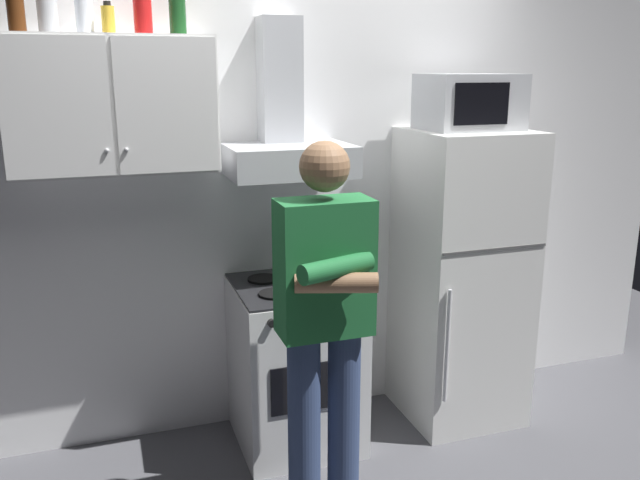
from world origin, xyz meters
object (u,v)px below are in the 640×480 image
at_px(stove_oven, 295,364).
at_px(cooking_pot, 327,277).
at_px(bottle_spice_jar, 108,19).
at_px(bottle_soda_red, 142,2).
at_px(refrigerator, 461,278).
at_px(upper_cabinet, 112,105).
at_px(bottle_canister_steel, 47,9).
at_px(bottle_wine_green, 177,0).
at_px(range_hood, 286,134).
at_px(microwave, 469,102).
at_px(person_standing, 325,321).

xyz_separation_m(stove_oven, cooking_pot, (0.13, -0.12, 0.49)).
height_order(bottle_spice_jar, bottle_soda_red, bottle_soda_red).
bearing_deg(refrigerator, upper_cabinet, 175.93).
relative_size(bottle_canister_steel, bottle_wine_green, 0.66).
distance_m(refrigerator, bottle_soda_red, 2.11).
bearing_deg(refrigerator, range_hood, 172.45).
distance_m(upper_cabinet, stove_oven, 1.55).
xyz_separation_m(stove_oven, bottle_wine_green, (-0.49, 0.13, 1.77)).
relative_size(microwave, bottle_soda_red, 1.68).
bearing_deg(microwave, bottle_canister_steel, 176.83).
xyz_separation_m(upper_cabinet, person_standing, (0.75, -0.73, -0.85)).
relative_size(person_standing, bottle_canister_steel, 7.85).
bearing_deg(upper_cabinet, range_hood, 0.09).
bearing_deg(refrigerator, stove_oven, -179.96).
height_order(range_hood, refrigerator, range_hood).
height_order(range_hood, cooking_pot, range_hood).
bearing_deg(bottle_soda_red, bottle_wine_green, 5.96).
xyz_separation_m(stove_oven, bottle_spice_jar, (-0.79, 0.11, 1.68)).
distance_m(upper_cabinet, bottle_canister_steel, 0.46).
xyz_separation_m(range_hood, bottle_spice_jar, (-0.79, -0.01, 0.51)).
bearing_deg(person_standing, cooking_pot, 69.70).
bearing_deg(bottle_soda_red, refrigerator, -4.18).
distance_m(range_hood, bottle_wine_green, 0.78).
bearing_deg(upper_cabinet, cooking_pot, -14.73).
bearing_deg(upper_cabinet, stove_oven, -8.90).
bearing_deg(bottle_soda_red, range_hood, 0.86).
bearing_deg(cooking_pot, refrigerator, 8.32).
bearing_deg(bottle_soda_red, upper_cabinet, 176.98).
relative_size(microwave, bottle_wine_green, 1.51).
bearing_deg(person_standing, upper_cabinet, 135.74).
xyz_separation_m(refrigerator, cooking_pot, (-0.82, -0.12, 0.13)).
relative_size(cooking_pot, bottle_canister_steel, 1.34).
bearing_deg(person_standing, bottle_wine_green, 120.81).
xyz_separation_m(bottle_wine_green, bottle_spice_jar, (-0.30, -0.02, -0.09)).
bearing_deg(bottle_soda_red, bottle_spice_jar, -179.21).
height_order(microwave, cooking_pot, microwave).
xyz_separation_m(person_standing, bottle_soda_red, (-0.59, 0.72, 1.29)).
distance_m(bottle_canister_steel, bottle_wine_green, 0.54).
xyz_separation_m(upper_cabinet, bottle_wine_green, (0.31, 0.01, 0.45)).
bearing_deg(range_hood, cooking_pot, -62.12).
bearing_deg(upper_cabinet, refrigerator, -4.07).
bearing_deg(person_standing, stove_oven, 85.28).
distance_m(stove_oven, bottle_canister_steel, 2.00).
height_order(microwave, bottle_soda_red, bottle_soda_red).
relative_size(microwave, cooking_pot, 1.71).
bearing_deg(bottle_canister_steel, bottle_soda_red, -1.71).
height_order(range_hood, person_standing, range_hood).
distance_m(refrigerator, bottle_spice_jar, 2.18).
relative_size(person_standing, cooking_pot, 5.85).
xyz_separation_m(microwave, cooking_pot, (-0.82, -0.14, -0.81)).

